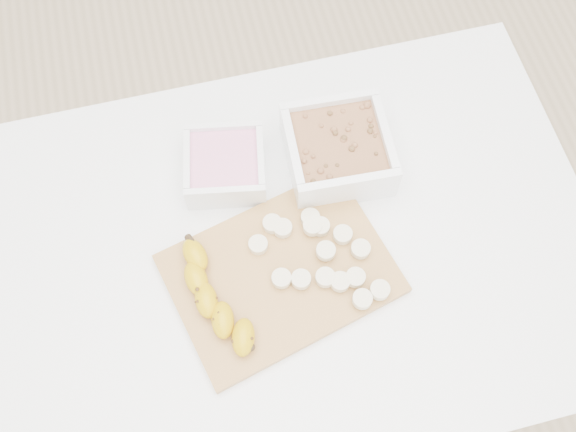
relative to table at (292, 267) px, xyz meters
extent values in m
plane|color=#C6AD89|center=(0.00, 0.00, -0.65)|extent=(3.50, 3.50, 0.00)
cube|color=white|center=(0.00, 0.00, 0.08)|extent=(1.00, 0.70, 0.04)
cylinder|color=white|center=(0.44, -0.29, -0.30)|extent=(0.05, 0.05, 0.71)
cylinder|color=white|center=(-0.44, 0.29, -0.30)|extent=(0.05, 0.05, 0.71)
cylinder|color=white|center=(0.44, 0.29, -0.30)|extent=(0.05, 0.05, 0.71)
cube|color=white|center=(-0.08, 0.16, 0.13)|extent=(0.15, 0.15, 0.06)
cube|color=pink|center=(-0.08, 0.16, 0.13)|extent=(0.13, 0.13, 0.03)
cube|color=white|center=(0.11, 0.14, 0.13)|extent=(0.18, 0.18, 0.08)
cube|color=brown|center=(0.11, 0.14, 0.14)|extent=(0.15, 0.15, 0.04)
cube|color=#BB8746|center=(-0.03, -0.04, 0.10)|extent=(0.38, 0.31, 0.01)
cylinder|color=beige|center=(-0.05, 0.01, 0.12)|extent=(0.03, 0.03, 0.01)
cylinder|color=beige|center=(-0.02, 0.04, 0.12)|extent=(0.03, 0.03, 0.01)
cylinder|color=beige|center=(-0.01, 0.03, 0.12)|extent=(0.03, 0.03, 0.01)
cylinder|color=beige|center=(0.04, 0.03, 0.12)|extent=(0.03, 0.03, 0.01)
cylinder|color=beige|center=(0.05, 0.02, 0.12)|extent=(0.03, 0.03, 0.01)
cylinder|color=beige|center=(0.08, -0.01, 0.12)|extent=(0.03, 0.03, 0.01)
cylinder|color=beige|center=(0.10, -0.04, 0.12)|extent=(0.03, 0.03, 0.01)
cylinder|color=beige|center=(-0.03, -0.06, 0.12)|extent=(0.03, 0.03, 0.01)
cylinder|color=beige|center=(0.00, -0.06, 0.12)|extent=(0.03, 0.03, 0.01)
cylinder|color=beige|center=(0.03, -0.07, 0.12)|extent=(0.03, 0.03, 0.01)
cylinder|color=beige|center=(0.06, -0.08, 0.12)|extent=(0.03, 0.03, 0.01)
cylinder|color=beige|center=(0.08, -0.08, 0.12)|extent=(0.03, 0.03, 0.01)
cylinder|color=beige|center=(0.11, -0.11, 0.12)|extent=(0.03, 0.03, 0.01)
cylinder|color=beige|center=(0.08, -0.12, 0.12)|extent=(0.03, 0.03, 0.01)
cylinder|color=beige|center=(0.04, 0.02, 0.12)|extent=(0.03, 0.03, 0.01)
cylinder|color=beige|center=(0.05, -0.03, 0.12)|extent=(0.03, 0.03, 0.01)
camera|label=1|loc=(-0.10, -0.36, 1.07)|focal=40.00mm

